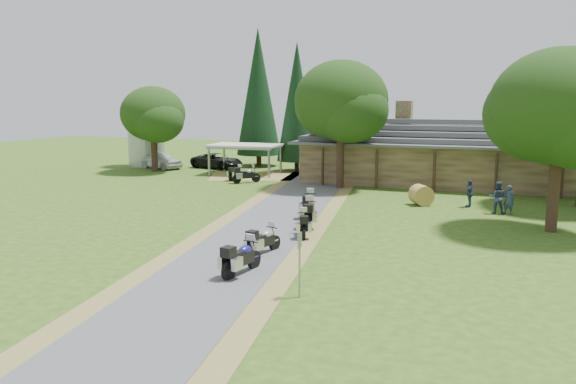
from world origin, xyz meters
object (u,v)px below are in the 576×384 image
(lodge, at_px, (441,151))
(motorcycle_row_c, at_px, (304,223))
(motorcycle_row_d, at_px, (309,212))
(motorcycle_carport_a, at_px, (236,173))
(car_white_sedan, at_px, (161,158))
(motorcycle_row_b, at_px, (264,239))
(carport, at_px, (245,159))
(silo, at_px, (146,130))
(hay_bale, at_px, (421,195))
(motorcycle_carport_b, at_px, (246,174))
(motorcycle_row_e, at_px, (309,203))
(motorcycle_row_a, at_px, (242,256))
(car_dark_suv, at_px, (217,157))

(lodge, xyz_separation_m, motorcycle_row_c, (-4.37, -19.75, -1.82))
(motorcycle_row_d, relative_size, motorcycle_carport_a, 1.21)
(car_white_sedan, bearing_deg, motorcycle_row_b, -118.86)
(carport, relative_size, motorcycle_row_d, 2.80)
(silo, xyz_separation_m, hay_bale, (27.33, -11.75, -2.83))
(lodge, xyz_separation_m, motorcycle_carport_b, (-13.87, -5.15, -1.77))
(motorcycle_row_e, relative_size, motorcycle_carport_a, 1.22)
(lodge, relative_size, motorcycle_row_e, 10.13)
(car_white_sedan, relative_size, motorcycle_row_c, 3.25)
(motorcycle_row_a, height_order, motorcycle_carport_b, motorcycle_row_a)
(motorcycle_row_c, distance_m, motorcycle_carport_a, 19.16)
(carport, bearing_deg, motorcycle_row_a, -70.13)
(carport, distance_m, motorcycle_row_e, 18.40)
(car_white_sedan, height_order, hay_bale, car_white_sedan)
(carport, relative_size, motorcycle_row_a, 2.93)
(motorcycle_carport_a, distance_m, motorcycle_carport_b, 1.82)
(lodge, relative_size, motorcycle_row_d, 10.21)
(silo, height_order, motorcycle_row_b, silo)
(lodge, relative_size, motorcycle_row_c, 11.71)
(carport, height_order, car_dark_suv, carport)
(car_white_sedan, distance_m, motorcycle_row_d, 27.26)
(motorcycle_row_b, height_order, hay_bale, motorcycle_row_b)
(motorcycle_row_b, distance_m, motorcycle_carport_b, 20.16)
(lodge, height_order, motorcycle_row_b, lodge)
(car_white_sedan, relative_size, car_dark_suv, 1.09)
(silo, distance_m, motorcycle_row_d, 30.14)
(silo, height_order, car_dark_suv, silo)
(carport, height_order, motorcycle_row_e, carport)
(motorcycle_row_b, distance_m, motorcycle_row_d, 5.52)
(car_dark_suv, height_order, motorcycle_row_e, car_dark_suv)
(lodge, bearing_deg, motorcycle_carport_b, -159.63)
(motorcycle_carport_a, bearing_deg, silo, 74.41)
(motorcycle_row_a, height_order, motorcycle_row_e, motorcycle_row_e)
(motorcycle_row_e, bearing_deg, motorcycle_carport_a, 29.74)
(motorcycle_carport_b, bearing_deg, motorcycle_row_c, -101.94)
(lodge, bearing_deg, hay_bale, -91.14)
(lodge, xyz_separation_m, motorcycle_row_a, (-4.64, -26.02, -1.77))
(motorcycle_row_c, distance_m, motorcycle_row_d, 2.09)
(motorcycle_row_a, distance_m, motorcycle_row_d, 8.32)
(lodge, height_order, motorcycle_row_c, lodge)
(hay_bale, bearing_deg, car_white_sedan, 157.40)
(motorcycle_row_a, relative_size, motorcycle_row_b, 1.09)
(car_dark_suv, height_order, motorcycle_row_c, car_dark_suv)
(motorcycle_carport_a, height_order, hay_bale, hay_bale)
(motorcycle_row_a, distance_m, hay_bale, 16.74)
(carport, xyz_separation_m, motorcycle_row_a, (11.46, -25.63, -0.59))
(car_dark_suv, height_order, motorcycle_row_d, car_dark_suv)
(lodge, height_order, motorcycle_row_d, lodge)
(car_dark_suv, relative_size, motorcycle_row_e, 2.57)
(motorcycle_row_e, xyz_separation_m, motorcycle_carport_a, (-9.76, 11.44, -0.13))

